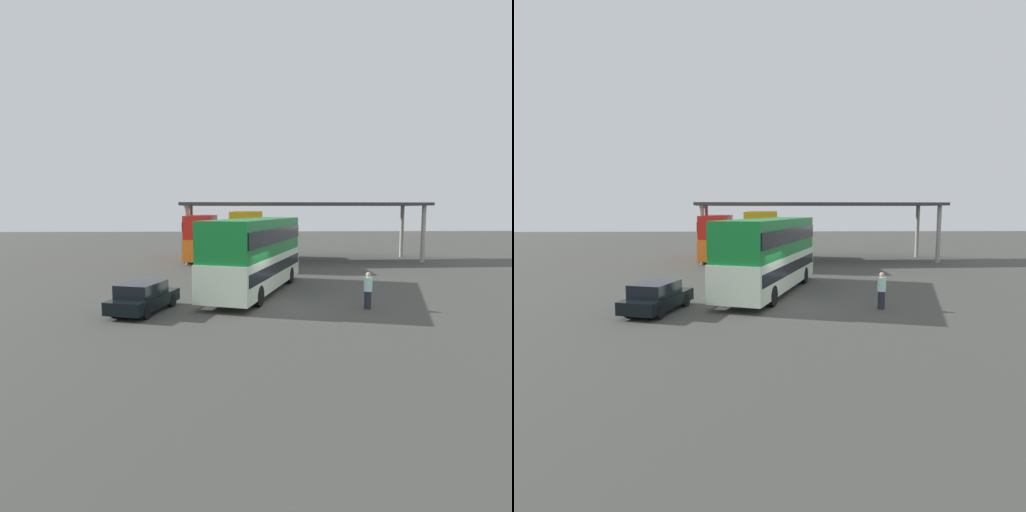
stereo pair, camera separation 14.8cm
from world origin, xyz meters
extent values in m
plane|color=#43433E|center=(0.00, 0.00, 0.00)|extent=(140.00, 140.00, 0.00)
cube|color=silver|center=(-0.56, 3.57, 1.23)|extent=(6.02, 11.07, 1.76)
cube|color=#12752D|center=(-0.56, 3.57, 3.07)|extent=(5.87, 10.84, 1.91)
cube|color=black|center=(-0.56, 3.57, 1.44)|extent=(5.91, 10.67, 0.60)
cube|color=black|center=(-0.56, 3.57, 3.16)|extent=(5.91, 10.67, 0.76)
cube|color=black|center=(1.23, 8.63, 1.50)|extent=(2.07, 0.82, 1.06)
cube|color=orange|center=(1.23, 8.63, 2.34)|extent=(1.70, 0.67, 0.36)
cylinder|color=black|center=(-0.52, 7.12, 0.50)|extent=(0.60, 1.04, 1.00)
cylinder|color=black|center=(1.65, 6.35, 0.50)|extent=(0.60, 1.04, 1.00)
cylinder|color=black|center=(-2.77, 0.79, 0.50)|extent=(0.60, 1.04, 1.00)
cylinder|color=black|center=(-0.60, 0.02, 0.50)|extent=(0.60, 1.04, 1.00)
cube|color=black|center=(-5.72, -0.79, 0.49)|extent=(2.73, 4.24, 0.55)
cube|color=black|center=(-5.78, -0.97, 1.06)|extent=(2.09, 2.51, 0.58)
cylinder|color=black|center=(-6.09, 0.60, 0.30)|extent=(0.37, 0.63, 0.60)
cylinder|color=black|center=(-4.65, 0.16, 0.30)|extent=(0.37, 0.63, 0.60)
cylinder|color=black|center=(-6.79, -1.73, 0.30)|extent=(0.37, 0.63, 0.60)
cylinder|color=black|center=(-5.35, -2.17, 0.30)|extent=(0.37, 0.63, 0.60)
cube|color=orange|center=(-4.77, 19.79, 1.23)|extent=(2.52, 10.31, 1.75)
cube|color=red|center=(-4.77, 19.79, 3.05)|extent=(2.45, 10.10, 1.90)
cube|color=black|center=(-4.77, 19.79, 1.44)|extent=(2.56, 9.89, 0.60)
cube|color=black|center=(-4.77, 19.79, 3.15)|extent=(2.56, 9.89, 0.76)
cube|color=black|center=(-4.80, 24.88, 1.49)|extent=(2.10, 0.11, 1.05)
cube|color=orange|center=(-4.80, 24.88, 2.33)|extent=(1.73, 0.09, 0.36)
cylinder|color=black|center=(-5.90, 22.97, 0.50)|extent=(0.29, 1.00, 1.00)
cylinder|color=black|center=(-3.67, 22.98, 0.50)|extent=(0.29, 1.00, 1.00)
cylinder|color=black|center=(-5.87, 16.59, 0.50)|extent=(0.29, 1.00, 1.00)
cylinder|color=black|center=(-3.64, 16.60, 0.50)|extent=(0.29, 1.00, 1.00)
cube|color=white|center=(-0.68, 16.98, 1.31)|extent=(3.09, 11.70, 1.92)
cube|color=orange|center=(-0.68, 16.98, 3.31)|extent=(3.00, 11.47, 2.08)
cube|color=black|center=(-0.68, 16.98, 1.54)|extent=(3.10, 11.24, 0.65)
cube|color=black|center=(-0.68, 16.98, 3.42)|extent=(3.10, 11.24, 0.83)
cube|color=black|center=(-0.38, 22.71, 1.60)|extent=(2.12, 0.21, 1.15)
cube|color=orange|center=(-0.38, 22.71, 2.52)|extent=(1.75, 0.17, 0.36)
cylinder|color=black|center=(-1.61, 20.63, 0.50)|extent=(0.33, 1.01, 1.00)
cylinder|color=black|center=(0.64, 20.51, 0.50)|extent=(0.33, 1.01, 1.00)
cylinder|color=black|center=(-1.99, 13.45, 0.50)|extent=(0.33, 1.01, 1.00)
cylinder|color=black|center=(0.26, 13.33, 0.50)|extent=(0.33, 1.01, 1.00)
cube|color=#33353A|center=(4.23, 18.27, 4.99)|extent=(21.34, 6.34, 0.25)
cylinder|color=#9E9B93|center=(14.13, 20.82, 2.43)|extent=(0.36, 0.36, 4.86)
cylinder|color=#9E9B93|center=(14.28, 16.37, 2.43)|extent=(0.36, 0.36, 4.86)
cylinder|color=#9E9B93|center=(-5.82, 20.16, 2.43)|extent=(0.36, 0.36, 4.86)
cylinder|color=#9E9B93|center=(-5.67, 15.72, 2.43)|extent=(0.36, 0.36, 4.86)
cylinder|color=#262633|center=(4.37, -0.66, 0.41)|extent=(0.32, 0.32, 0.82)
cylinder|color=#B7F0DE|center=(4.37, -0.66, 1.14)|extent=(0.38, 0.38, 0.65)
sphere|color=tan|center=(4.37, -0.66, 1.58)|extent=(0.23, 0.23, 0.23)
camera|label=1|loc=(-1.58, -19.87, 4.52)|focal=30.41mm
camera|label=2|loc=(-1.44, -19.88, 4.52)|focal=30.41mm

